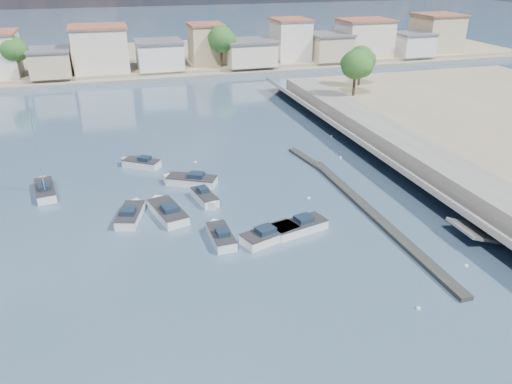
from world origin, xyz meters
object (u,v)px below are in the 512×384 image
motorboat_a (220,236)px  sailboat (45,189)px  motorboat_d (296,228)px  motorboat_g (205,198)px  motorboat_c (189,181)px  motorboat_f (140,163)px  motorboat_h (273,234)px  motorboat_e (167,211)px  motorboat_b (131,214)px

motorboat_a → sailboat: 20.03m
motorboat_a → motorboat_d: size_ratio=0.84×
motorboat_g → motorboat_c: bearing=99.2°
motorboat_f → motorboat_h: size_ratio=0.77×
motorboat_h → sailboat: 23.86m
motorboat_e → motorboat_g: (3.86, 1.64, 0.00)m
motorboat_d → motorboat_g: bearing=128.3°
motorboat_c → motorboat_g: same height
motorboat_d → motorboat_h: same height
motorboat_c → sailboat: 14.15m
motorboat_a → motorboat_f: 18.83m
motorboat_b → motorboat_g: (7.00, 1.33, 0.00)m
motorboat_c → motorboat_g: (0.75, -4.59, 0.00)m
motorboat_e → motorboat_h: same height
motorboat_g → motorboat_h: bearing=-64.6°
motorboat_c → motorboat_g: 4.65m
motorboat_a → motorboat_g: 7.32m
motorboat_b → motorboat_c: size_ratio=0.92×
motorboat_b → motorboat_e: size_ratio=0.84×
motorboat_e → motorboat_h: (7.82, -6.69, 0.00)m
motorboat_c → motorboat_h: (4.70, -12.92, -0.00)m
motorboat_g → motorboat_f: bearing=115.7°
motorboat_a → sailboat: sailboat is taller
motorboat_a → motorboat_c: 11.91m
motorboat_e → motorboat_d: bearing=-31.7°
motorboat_h → motorboat_a: bearing=166.4°
motorboat_b → motorboat_e: same height
motorboat_h → sailboat: size_ratio=0.62×
motorboat_a → motorboat_e: bearing=122.7°
motorboat_e → motorboat_f: bearing=96.2°
motorboat_b → motorboat_d: (13.22, -6.54, -0.00)m
motorboat_d → motorboat_f: size_ratio=1.28×
motorboat_f → motorboat_g: 12.03m
motorboat_e → sailboat: 13.58m
motorboat_c → motorboat_f: size_ratio=1.27×
motorboat_c → motorboat_e: (-3.12, -6.22, -0.00)m
motorboat_g → sailboat: size_ratio=0.48×
motorboat_a → motorboat_h: size_ratio=0.84×
motorboat_b → motorboat_f: (1.79, 12.18, 0.00)m
motorboat_d → motorboat_h: (-2.26, -0.46, 0.00)m
motorboat_c → motorboat_b: bearing=-136.6°
motorboat_h → sailboat: (-18.73, 14.78, 0.05)m
motorboat_a → motorboat_f: same height
motorboat_d → motorboat_e: size_ratio=0.93×
motorboat_b → motorboat_e: (3.14, -0.30, 0.00)m
motorboat_g → motorboat_a: bearing=-91.7°
motorboat_g → sailboat: bearing=156.4°
motorboat_h → motorboat_d: bearing=11.4°
motorboat_b → sailboat: sailboat is taller
motorboat_d → motorboat_e: same height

